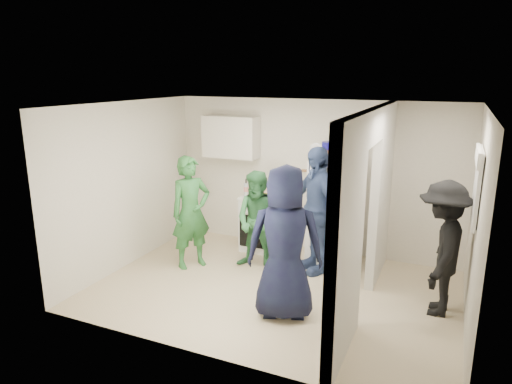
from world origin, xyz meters
TOP-DOWN VIEW (x-y plane):
  - floor at (0.00, 0.00)m, footprint 4.80×4.80m
  - wall_back at (0.00, 1.70)m, footprint 4.80×0.00m
  - wall_front at (0.00, -1.70)m, footprint 4.80×0.00m
  - wall_left at (-2.40, 0.00)m, footprint 0.00×3.40m
  - wall_right at (2.40, 0.00)m, footprint 0.00×3.40m
  - ceiling at (0.00, 0.00)m, footprint 4.80×4.80m
  - partition_pier_back at (1.20, 1.10)m, footprint 0.12×1.20m
  - partition_pier_front at (1.20, -1.10)m, footprint 0.12×1.20m
  - partition_header at (1.20, 0.00)m, footprint 0.12×1.00m
  - stove at (-0.68, 1.37)m, footprint 0.77×0.64m
  - upper_cabinet at (-1.40, 1.52)m, footprint 0.95×0.34m
  - fridge at (0.45, 1.34)m, footprint 0.67×0.65m
  - wicker_basket at (0.35, 1.39)m, footprint 0.35×0.25m
  - blue_bowl at (0.35, 1.39)m, footprint 0.24×0.24m
  - yellow_cup_stack_top at (0.67, 1.24)m, footprint 0.09×0.09m
  - wall_clock at (0.05, 1.68)m, footprint 0.22×0.02m
  - spice_shelf at (0.00, 1.65)m, footprint 0.35×0.08m
  - nook_window at (2.38, 0.20)m, footprint 0.03×0.70m
  - nook_window_frame at (2.36, 0.20)m, footprint 0.04×0.76m
  - nook_valance at (2.34, 0.20)m, footprint 0.04×0.82m
  - yellow_cup_stack_stove at (-0.80, 1.15)m, footprint 0.09×0.09m
  - red_cup at (-0.46, 1.17)m, footprint 0.09×0.09m
  - person_green_left at (-1.45, 0.26)m, footprint 0.69×0.75m
  - person_green_center at (-0.47, 0.58)m, footprint 0.74×0.58m
  - person_denim at (0.32, 0.86)m, footprint 1.14×1.08m
  - person_navy at (0.36, -0.58)m, footprint 1.06×0.86m
  - person_nook at (2.07, 0.27)m, footprint 0.67×1.11m
  - bottle_a at (-0.96, 1.50)m, footprint 0.06×0.06m
  - bottle_b at (-0.85, 1.28)m, footprint 0.06×0.06m
  - bottle_c at (-0.75, 1.52)m, footprint 0.08×0.08m
  - bottle_d at (-0.66, 1.31)m, footprint 0.07×0.07m
  - bottle_e at (-0.58, 1.54)m, footprint 0.07×0.07m
  - bottle_f at (-0.49, 1.41)m, footprint 0.06×0.06m
  - bottle_g at (-0.42, 1.51)m, footprint 0.07×0.07m
  - bottle_h at (-0.99, 1.25)m, footprint 0.07×0.07m

SIDE VIEW (x-z plane):
  - floor at x=0.00m, z-range 0.00..0.00m
  - stove at x=-0.68m, z-range 0.00..0.92m
  - person_green_center at x=-0.47m, z-range 0.00..1.51m
  - fridge at x=0.45m, z-range 0.00..1.62m
  - person_nook at x=2.07m, z-range 0.00..1.67m
  - person_green_left at x=-1.45m, z-range 0.00..1.72m
  - person_navy at x=0.36m, z-range 0.00..1.88m
  - person_denim at x=0.32m, z-range 0.00..1.89m
  - red_cup at x=-0.46m, z-range 0.92..1.04m
  - yellow_cup_stack_stove at x=-0.80m, z-range 0.92..1.17m
  - bottle_f at x=-0.49m, z-range 0.92..1.18m
  - bottle_b at x=-0.85m, z-range 0.92..1.18m
  - bottle_c at x=-0.75m, z-range 0.92..1.20m
  - bottle_g at x=-0.42m, z-range 0.92..1.21m
  - bottle_h at x=-0.99m, z-range 0.92..1.21m
  - bottle_d at x=-0.66m, z-range 0.92..1.23m
  - bottle_e at x=-0.58m, z-range 0.92..1.23m
  - bottle_a at x=-0.96m, z-range 0.92..1.23m
  - wall_back at x=0.00m, z-range -1.15..3.65m
  - wall_front at x=0.00m, z-range -1.15..3.65m
  - wall_left at x=-2.40m, z-range -0.45..2.95m
  - wall_right at x=2.40m, z-range -0.45..2.95m
  - partition_pier_back at x=1.20m, z-range 0.00..2.50m
  - partition_pier_front at x=1.20m, z-range 0.00..2.50m
  - spice_shelf at x=0.00m, z-range 1.34..1.36m
  - nook_window at x=2.38m, z-range 1.25..2.05m
  - nook_window_frame at x=2.36m, z-range 1.22..2.08m
  - wicker_basket at x=0.35m, z-range 1.62..1.77m
  - wall_clock at x=0.05m, z-range 1.59..1.81m
  - yellow_cup_stack_top at x=0.67m, z-range 1.62..1.87m
  - blue_bowl at x=0.35m, z-range 1.77..1.88m
  - upper_cabinet at x=-1.40m, z-range 1.50..2.20m
  - nook_valance at x=2.34m, z-range 1.91..2.09m
  - partition_header at x=1.20m, z-range 2.10..2.50m
  - ceiling at x=0.00m, z-range 2.50..2.50m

